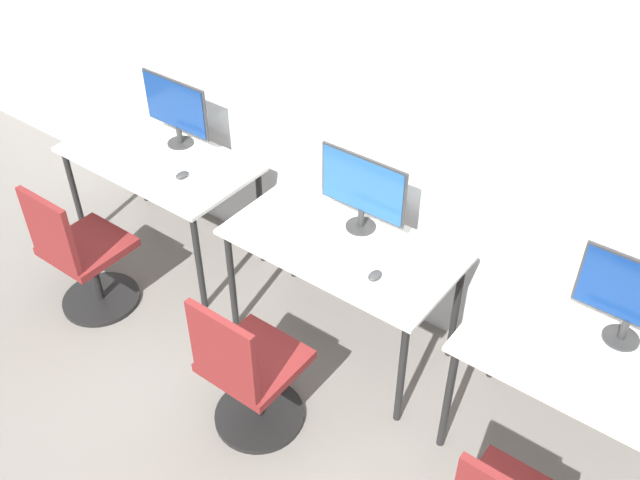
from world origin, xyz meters
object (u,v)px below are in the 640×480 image
mouse_left (182,175)px  keyboard_right (599,375)px  monitor_right (636,299)px  keyboard_center (326,256)px  keyboard_left (147,161)px  mouse_center (375,275)px  office_chair_center (249,377)px  monitor_left (176,109)px  office_chair_left (83,260)px  monitor_center (363,189)px

mouse_left → keyboard_right: size_ratio=0.21×
monitor_right → keyboard_center: bearing=-166.1°
keyboard_left → keyboard_center: (1.42, -0.07, 0.00)m
keyboard_center → mouse_center: bearing=4.7°
keyboard_center → office_chair_center: 0.72m
monitor_left → mouse_center: size_ratio=5.81×
mouse_center → monitor_right: (1.13, 0.33, 0.24)m
mouse_left → keyboard_center: bearing=-4.2°
keyboard_center → keyboard_right: same height
monitor_right → keyboard_right: size_ratio=1.20×
office_chair_center → keyboard_right: (1.44, 0.70, 0.38)m
office_chair_left → office_chair_center: 1.39m
mouse_left → monitor_right: monitor_right is taller
monitor_left → office_chair_left: bearing=-88.9°
monitor_left → mouse_center: bearing=-10.8°
monitor_left → keyboard_right: (2.84, -0.27, -0.24)m
office_chair_center → monitor_center: bearing=89.0°
keyboard_left → mouse_left: size_ratio=4.84×
monitor_left → keyboard_left: monitor_left is taller
keyboard_center → keyboard_right: (1.42, 0.08, 0.00)m
office_chair_left → keyboard_right: (2.82, 0.62, 0.38)m
monitor_center → monitor_right: bearing=1.1°
monitor_left → monitor_center: same height
keyboard_right → office_chair_left: bearing=-167.7°
office_chair_left → monitor_right: bearing=17.6°
mouse_center → monitor_left: bearing=169.2°
office_chair_left → keyboard_right: size_ratio=2.09×
office_chair_left → mouse_center: bearing=18.4°
keyboard_right → mouse_left: bearing=179.9°
keyboard_left → office_chair_center: size_ratio=0.48×
keyboard_left → monitor_center: (1.42, 0.26, 0.24)m
office_chair_left → keyboard_right: office_chair_left is taller
mouse_center → keyboard_right: bearing=2.7°
mouse_left → monitor_left: bearing=136.8°
monitor_left → mouse_left: monitor_left is taller
office_chair_center → mouse_center: bearing=64.5°
office_chair_center → keyboard_right: office_chair_center is taller
office_chair_center → keyboard_left: bearing=153.9°
mouse_center → monitor_right: bearing=16.2°
office_chair_center → monitor_right: size_ratio=1.74×
office_chair_center → keyboard_right: size_ratio=2.09×
mouse_left → keyboard_center: size_ratio=0.21×
monitor_left → keyboard_right: 2.86m
mouse_left → mouse_center: 1.43m
office_chair_left → keyboard_center: office_chair_left is taller
monitor_center → mouse_center: 0.48m
keyboard_center → monitor_right: bearing=13.9°
keyboard_center → office_chair_left: bearing=-158.9°
office_chair_center → monitor_right: (1.44, 0.97, 0.62)m
keyboard_center → monitor_right: monitor_right is taller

